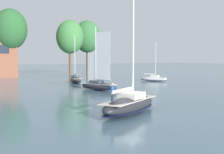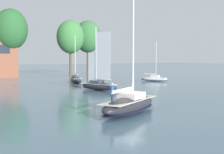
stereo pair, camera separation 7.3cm
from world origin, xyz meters
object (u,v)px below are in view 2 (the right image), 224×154
(tree_shore_left, at_px, (11,29))
(tree_shore_center, at_px, (88,37))
(sailboat_main, at_px, (130,104))
(sailboat_moored_outer_mooring, at_px, (154,79))
(sailboat_moored_near_marina, at_px, (99,85))
(sailboat_moored_mid_channel, at_px, (76,79))
(tree_shore_right, at_px, (70,37))

(tree_shore_left, height_order, tree_shore_center, tree_shore_left)
(sailboat_main, xyz_separation_m, sailboat_moored_outer_mooring, (27.36, 28.74, -0.29))
(sailboat_main, relative_size, sailboat_moored_outer_mooring, 1.50)
(tree_shore_left, bearing_deg, sailboat_moored_near_marina, -85.08)
(tree_shore_left, xyz_separation_m, sailboat_moored_mid_channel, (6.75, -23.45, -11.63))
(tree_shore_left, height_order, sailboat_moored_near_marina, tree_shore_left)
(tree_shore_center, xyz_separation_m, sailboat_moored_near_marina, (-20.17, -41.05, -10.56))
(sailboat_moored_outer_mooring, bearing_deg, sailboat_main, -133.59)
(tree_shore_center, relative_size, sailboat_moored_outer_mooring, 1.91)
(tree_shore_right, relative_size, sailboat_moored_mid_channel, 1.57)
(tree_shore_left, height_order, tree_shore_right, tree_shore_left)
(sailboat_main, distance_m, sailboat_moored_mid_channel, 36.22)
(tree_shore_right, height_order, sailboat_moored_outer_mooring, tree_shore_right)
(tree_shore_left, height_order, sailboat_moored_outer_mooring, tree_shore_left)
(tree_shore_center, height_order, sailboat_moored_near_marina, tree_shore_center)
(sailboat_moored_near_marina, bearing_deg, sailboat_moored_mid_channel, 77.29)
(tree_shore_left, height_order, sailboat_moored_mid_channel, tree_shore_left)
(sailboat_moored_outer_mooring, bearing_deg, tree_shore_center, 88.71)
(sailboat_moored_near_marina, bearing_deg, sailboat_moored_outer_mooring, 26.02)
(sailboat_main, bearing_deg, tree_shore_right, 70.26)
(sailboat_moored_mid_channel, bearing_deg, tree_shore_right, 67.67)
(tree_shore_center, bearing_deg, tree_shore_right, -144.40)
(tree_shore_right, relative_size, sailboat_moored_outer_mooring, 1.79)
(sailboat_moored_near_marina, bearing_deg, sailboat_main, -112.33)
(tree_shore_center, bearing_deg, sailboat_moored_outer_mooring, -91.29)
(sailboat_moored_near_marina, xyz_separation_m, sailboat_moored_mid_channel, (3.42, 15.17, -0.17))
(sailboat_moored_near_marina, bearing_deg, tree_shore_right, 71.73)
(tree_shore_right, height_order, sailboat_moored_near_marina, tree_shore_right)
(tree_shore_right, relative_size, sailboat_moored_near_marina, 1.52)
(tree_shore_left, xyz_separation_m, tree_shore_center, (23.50, 2.43, -0.90))
(sailboat_moored_near_marina, bearing_deg, tree_shore_left, 94.92)
(tree_shore_left, bearing_deg, sailboat_main, -94.52)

